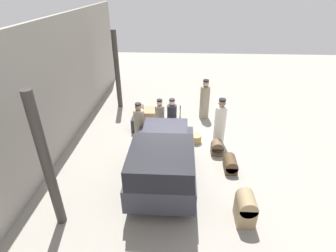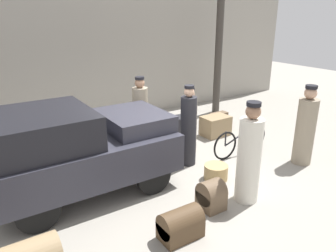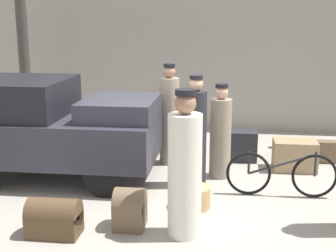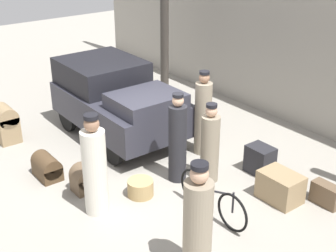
{
  "view_description": "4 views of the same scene",
  "coord_description": "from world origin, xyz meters",
  "px_view_note": "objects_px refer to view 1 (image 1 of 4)",
  "views": [
    {
      "loc": [
        -7.97,
        -0.24,
        5.5
      ],
      "look_at": [
        0.2,
        0.2,
        0.95
      ],
      "focal_mm": 28.0,
      "sensor_mm": 36.0,
      "label": 1
    },
    {
      "loc": [
        -3.41,
        -5.29,
        3.27
      ],
      "look_at": [
        0.2,
        0.2,
        0.95
      ],
      "focal_mm": 35.0,
      "sensor_mm": 36.0,
      "label": 2
    },
    {
      "loc": [
        1.13,
        -7.11,
        2.67
      ],
      "look_at": [
        0.2,
        0.2,
        0.95
      ],
      "focal_mm": 50.0,
      "sensor_mm": 36.0,
      "label": 3
    },
    {
      "loc": [
        6.87,
        -4.91,
        4.81
      ],
      "look_at": [
        0.2,
        0.2,
        0.95
      ],
      "focal_mm": 50.0,
      "sensor_mm": 36.0,
      "label": 4
    }
  ],
  "objects_px": {
    "porter_standing_middle": "(139,129)",
    "trunk_large_brown": "(140,110)",
    "bicycle": "(180,118)",
    "suitcase_black_upright": "(150,115)",
    "porter_carrying_trunk": "(172,123)",
    "trunk_wicker_pale": "(230,164)",
    "wicker_basket": "(195,138)",
    "suitcase_tan_flat": "(246,208)",
    "trunk_umber_medium": "(217,148)",
    "porter_with_bicycle": "(160,120)",
    "suitcase_small_leather": "(137,124)",
    "truck": "(163,160)",
    "porter_lifting_near_truck": "(220,124)",
    "conductor_in_dark_uniform": "(205,101)"
  },
  "relations": [
    {
      "from": "porter_standing_middle",
      "to": "trunk_large_brown",
      "type": "distance_m",
      "value": 2.98
    },
    {
      "from": "bicycle",
      "to": "suitcase_black_upright",
      "type": "xyz_separation_m",
      "value": [
        0.38,
        1.33,
        -0.08
      ]
    },
    {
      "from": "porter_standing_middle",
      "to": "porter_carrying_trunk",
      "type": "bearing_deg",
      "value": -63.73
    },
    {
      "from": "porter_carrying_trunk",
      "to": "trunk_large_brown",
      "type": "height_order",
      "value": "porter_carrying_trunk"
    },
    {
      "from": "bicycle",
      "to": "trunk_wicker_pale",
      "type": "relative_size",
      "value": 2.58
    },
    {
      "from": "porter_carrying_trunk",
      "to": "porter_standing_middle",
      "type": "height_order",
      "value": "porter_standing_middle"
    },
    {
      "from": "wicker_basket",
      "to": "porter_standing_middle",
      "type": "distance_m",
      "value": 2.24
    },
    {
      "from": "porter_carrying_trunk",
      "to": "suitcase_black_upright",
      "type": "xyz_separation_m",
      "value": [
        1.71,
        1.03,
        -0.56
      ]
    },
    {
      "from": "porter_carrying_trunk",
      "to": "porter_standing_middle",
      "type": "relative_size",
      "value": 0.97
    },
    {
      "from": "porter_standing_middle",
      "to": "suitcase_black_upright",
      "type": "relative_size",
      "value": 2.48
    },
    {
      "from": "wicker_basket",
      "to": "porter_standing_middle",
      "type": "relative_size",
      "value": 0.26
    },
    {
      "from": "wicker_basket",
      "to": "suitcase_tan_flat",
      "type": "distance_m",
      "value": 3.93
    },
    {
      "from": "trunk_umber_medium",
      "to": "trunk_large_brown",
      "type": "bearing_deg",
      "value": 46.73
    },
    {
      "from": "wicker_basket",
      "to": "porter_with_bicycle",
      "type": "height_order",
      "value": "porter_with_bicycle"
    },
    {
      "from": "porter_standing_middle",
      "to": "suitcase_small_leather",
      "type": "distance_m",
      "value": 1.52
    },
    {
      "from": "bicycle",
      "to": "trunk_umber_medium",
      "type": "xyz_separation_m",
      "value": [
        -2.06,
        -1.36,
        -0.1
      ]
    },
    {
      "from": "truck",
      "to": "suitcase_small_leather",
      "type": "distance_m",
      "value": 3.57
    },
    {
      "from": "wicker_basket",
      "to": "suitcase_black_upright",
      "type": "relative_size",
      "value": 0.65
    },
    {
      "from": "truck",
      "to": "trunk_umber_medium",
      "type": "relative_size",
      "value": 6.29
    },
    {
      "from": "trunk_wicker_pale",
      "to": "trunk_umber_medium",
      "type": "bearing_deg",
      "value": 20.96
    },
    {
      "from": "suitcase_small_leather",
      "to": "porter_carrying_trunk",
      "type": "bearing_deg",
      "value": -118.56
    },
    {
      "from": "trunk_umber_medium",
      "to": "trunk_large_brown",
      "type": "relative_size",
      "value": 0.99
    },
    {
      "from": "truck",
      "to": "bicycle",
      "type": "bearing_deg",
      "value": -6.88
    },
    {
      "from": "truck",
      "to": "porter_with_bicycle",
      "type": "xyz_separation_m",
      "value": [
        2.85,
        0.33,
        -0.18
      ]
    },
    {
      "from": "suitcase_small_leather",
      "to": "suitcase_black_upright",
      "type": "xyz_separation_m",
      "value": [
        0.9,
        -0.45,
        -0.02
      ]
    },
    {
      "from": "truck",
      "to": "porter_carrying_trunk",
      "type": "bearing_deg",
      "value": -3.65
    },
    {
      "from": "trunk_umber_medium",
      "to": "porter_lifting_near_truck",
      "type": "bearing_deg",
      "value": -10.22
    },
    {
      "from": "porter_carrying_trunk",
      "to": "conductor_in_dark_uniform",
      "type": "xyz_separation_m",
      "value": [
        2.18,
        -1.38,
        -0.02
      ]
    },
    {
      "from": "wicker_basket",
      "to": "porter_carrying_trunk",
      "type": "distance_m",
      "value": 1.13
    },
    {
      "from": "porter_lifting_near_truck",
      "to": "trunk_wicker_pale",
      "type": "relative_size",
      "value": 2.87
    },
    {
      "from": "wicker_basket",
      "to": "conductor_in_dark_uniform",
      "type": "xyz_separation_m",
      "value": [
        2.14,
        -0.47,
        0.66
      ]
    },
    {
      "from": "truck",
      "to": "suitcase_black_upright",
      "type": "distance_m",
      "value": 4.3
    },
    {
      "from": "bicycle",
      "to": "porter_lifting_near_truck",
      "type": "height_order",
      "value": "porter_lifting_near_truck"
    },
    {
      "from": "suitcase_tan_flat",
      "to": "suitcase_small_leather",
      "type": "bearing_deg",
      "value": 37.88
    },
    {
      "from": "porter_carrying_trunk",
      "to": "trunk_large_brown",
      "type": "bearing_deg",
      "value": 34.15
    },
    {
      "from": "conductor_in_dark_uniform",
      "to": "suitcase_tan_flat",
      "type": "bearing_deg",
      "value": -173.6
    },
    {
      "from": "trunk_umber_medium",
      "to": "trunk_wicker_pale",
      "type": "relative_size",
      "value": 0.83
    },
    {
      "from": "truck",
      "to": "porter_with_bicycle",
      "type": "height_order",
      "value": "truck"
    },
    {
      "from": "suitcase_tan_flat",
      "to": "porter_with_bicycle",
      "type": "bearing_deg",
      "value": 31.56
    },
    {
      "from": "truck",
      "to": "suitcase_black_upright",
      "type": "height_order",
      "value": "truck"
    },
    {
      "from": "wicker_basket",
      "to": "suitcase_small_leather",
      "type": "bearing_deg",
      "value": 72.28
    },
    {
      "from": "porter_lifting_near_truck",
      "to": "trunk_large_brown",
      "type": "bearing_deg",
      "value": 55.39
    },
    {
      "from": "truck",
      "to": "trunk_large_brown",
      "type": "height_order",
      "value": "truck"
    },
    {
      "from": "trunk_umber_medium",
      "to": "conductor_in_dark_uniform",
      "type": "bearing_deg",
      "value": 5.54
    },
    {
      "from": "porter_carrying_trunk",
      "to": "porter_lifting_near_truck",
      "type": "height_order",
      "value": "porter_lifting_near_truck"
    },
    {
      "from": "truck",
      "to": "suitcase_tan_flat",
      "type": "distance_m",
      "value": 2.57
    },
    {
      "from": "trunk_wicker_pale",
      "to": "suitcase_small_leather",
      "type": "relative_size",
      "value": 1.13
    },
    {
      "from": "porter_carrying_trunk",
      "to": "bicycle",
      "type": "bearing_deg",
      "value": -12.72
    },
    {
      "from": "porter_standing_middle",
      "to": "trunk_umber_medium",
      "type": "distance_m",
      "value": 2.86
    },
    {
      "from": "trunk_large_brown",
      "to": "wicker_basket",
      "type": "bearing_deg",
      "value": -132.52
    }
  ]
}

